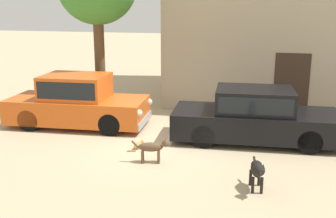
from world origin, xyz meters
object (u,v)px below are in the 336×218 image
object	(u,v)px
parked_sedan_nearest	(77,101)
stray_cat	(138,145)
stray_dog_spotted	(153,147)
stray_dog_tan	(257,170)
parked_sedan_second	(255,115)

from	to	relation	value
parked_sedan_nearest	stray_cat	xyz separation A→B (m)	(2.40, -1.48, -0.68)
stray_dog_spotted	stray_dog_tan	distance (m)	2.59
stray_dog_spotted	parked_sedan_second	bearing A→B (deg)	32.03
parked_sedan_second	stray_dog_spotted	size ratio (longest dim) A/B	4.96
parked_sedan_nearest	parked_sedan_second	world-z (taller)	parked_sedan_nearest
stray_dog_spotted	stray_cat	size ratio (longest dim) A/B	1.61
parked_sedan_second	stray_dog_tan	distance (m)	3.11
parked_sedan_nearest	stray_dog_spotted	world-z (taller)	parked_sedan_nearest
stray_dog_spotted	stray_cat	bearing A→B (deg)	115.06
stray_cat	parked_sedan_second	bearing A→B (deg)	-51.92
parked_sedan_nearest	parked_sedan_second	size ratio (longest dim) A/B	0.94
parked_sedan_nearest	stray_dog_tan	distance (m)	6.36
parked_sedan_nearest	stray_dog_spotted	xyz separation A→B (m)	(3.04, -2.33, -0.39)
parked_sedan_nearest	stray_dog_tan	world-z (taller)	parked_sedan_nearest
parked_sedan_second	stray_dog_spotted	xyz separation A→B (m)	(-2.24, -2.15, -0.34)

